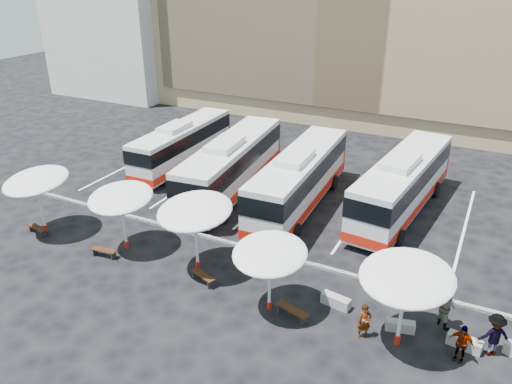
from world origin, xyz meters
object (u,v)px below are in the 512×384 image
at_px(bus_3, 403,183).
at_px(wood_bench_1, 104,251).
at_px(sunshade_0, 36,181).
at_px(conc_bench_1, 400,326).
at_px(passenger_2, 461,343).
at_px(sunshade_1, 121,198).
at_px(conc_bench_0, 336,301).
at_px(passenger_0, 365,322).
at_px(sunshade_2, 195,211).
at_px(passenger_3, 494,335).
at_px(conc_bench_2, 465,343).
at_px(bus_0, 183,143).
at_px(wood_bench_3, 292,311).
at_px(bus_2, 299,178).
at_px(sunshade_3, 270,254).
at_px(bus_1, 232,164).
at_px(sunshade_4, 407,277).
at_px(wood_bench_2, 203,276).
at_px(passenger_1, 447,306).
at_px(wood_bench_0, 37,229).

height_order(bus_3, wood_bench_1, bus_3).
relative_size(sunshade_0, conc_bench_1, 3.56).
bearing_deg(passenger_2, conc_bench_1, 173.54).
height_order(sunshade_1, wood_bench_1, sunshade_1).
relative_size(conc_bench_0, passenger_0, 0.85).
relative_size(sunshade_2, passenger_3, 2.27).
bearing_deg(passenger_3, sunshade_2, -28.38).
xyz_separation_m(sunshade_2, conc_bench_2, (12.66, 0.02, -3.02)).
distance_m(bus_0, wood_bench_3, 19.43).
distance_m(bus_2, sunshade_3, 10.51).
height_order(bus_2, wood_bench_1, bus_2).
height_order(bus_3, sunshade_0, bus_3).
distance_m(bus_0, conc_bench_2, 24.29).
distance_m(bus_1, sunshade_4, 16.49).
bearing_deg(bus_0, wood_bench_3, -43.19).
distance_m(sunshade_0, conc_bench_0, 17.37).
height_order(wood_bench_2, conc_bench_1, conc_bench_1).
height_order(wood_bench_2, passenger_0, passenger_0).
distance_m(bus_3, sunshade_4, 12.20).
bearing_deg(passenger_1, conc_bench_2, 173.32).
distance_m(sunshade_4, passenger_0, 2.80).
distance_m(wood_bench_2, conc_bench_2, 11.82).
distance_m(passenger_0, passenger_1, 3.69).
bearing_deg(wood_bench_0, sunshade_3, -0.63).
xyz_separation_m(sunshade_2, conc_bench_0, (7.18, 0.27, -3.02)).
bearing_deg(passenger_2, wood_bench_2, -169.33).
relative_size(bus_1, passenger_3, 6.66).
xyz_separation_m(bus_2, wood_bench_1, (-6.86, -10.10, -1.64)).
height_order(bus_2, conc_bench_2, bus_2).
bearing_deg(passenger_2, sunshade_1, -172.41).
relative_size(sunshade_2, wood_bench_1, 2.96).
relative_size(sunshade_1, conc_bench_1, 3.19).
height_order(bus_1, wood_bench_1, bus_1).
height_order(sunshade_0, wood_bench_2, sunshade_0).
height_order(sunshade_3, wood_bench_1, sunshade_3).
bearing_deg(sunshade_2, conc_bench_1, -0.53).
xyz_separation_m(sunshade_0, wood_bench_0, (-0.17, -0.40, -2.83)).
bearing_deg(wood_bench_1, bus_0, 106.08).
height_order(sunshade_3, wood_bench_0, sunshade_3).
relative_size(wood_bench_1, conc_bench_1, 1.20).
relative_size(bus_3, passenger_2, 7.50).
distance_m(sunshade_1, sunshade_3, 9.25).
height_order(wood_bench_1, passenger_2, passenger_2).
height_order(passenger_1, passenger_3, passenger_1).
height_order(passenger_1, passenger_2, passenger_1).
xyz_separation_m(conc_bench_1, passenger_3, (3.47, 0.23, 0.72)).
bearing_deg(bus_2, sunshade_2, -104.44).
relative_size(bus_3, wood_bench_0, 8.41).
bearing_deg(sunshade_2, bus_2, 78.18).
xyz_separation_m(sunshade_3, conc_bench_1, (5.54, 1.18, -2.65)).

